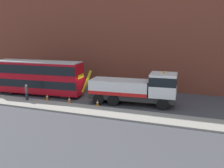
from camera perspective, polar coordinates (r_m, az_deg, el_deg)
name	(u,v)px	position (r m, az deg, el deg)	size (l,w,h in m)	color
ground_plane	(88,98)	(29.37, -5.31, -3.16)	(120.00, 120.00, 0.00)	#424247
near_kerb	(70,108)	(25.78, -9.36, -5.29)	(60.00, 2.80, 0.15)	gray
building_facade	(109,26)	(34.48, -0.67, 12.71)	(60.00, 1.50, 16.00)	brown
recovery_tow_truck	(136,88)	(26.52, 5.45, -0.91)	(10.22, 3.28, 3.67)	#2D2D2D
double_decker_bus	(38,76)	(31.63, -16.17, 1.66)	(11.17, 3.34, 4.06)	#B70C19
pedestrian_onlooker	(27,92)	(29.34, -18.47, -1.78)	(0.41, 0.47, 1.71)	#232333
traffic_cone_near_bus	(47,97)	(29.35, -14.25, -2.82)	(0.36, 0.36, 0.72)	orange
traffic_cone_midway	(69,100)	(27.70, -9.50, -3.49)	(0.36, 0.36, 0.72)	orange
traffic_cone_near_truck	(97,103)	(26.19, -3.25, -4.26)	(0.36, 0.36, 0.72)	orange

